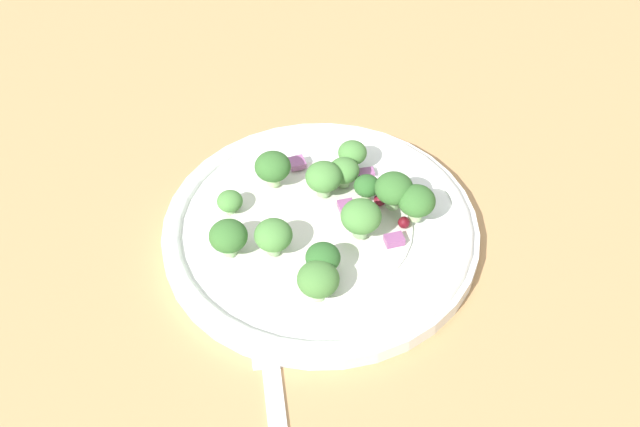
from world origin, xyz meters
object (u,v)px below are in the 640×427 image
broccoli_floret_2 (367,186)px  broccoli_floret_1 (417,202)px  plate (320,230)px  fork (278,427)px  broccoli_floret_0 (273,236)px

broccoli_floret_2 → broccoli_floret_1: bearing=-71.1°
plate → broccoli_floret_2: 4.82cm
broccoli_floret_1 → plate: bearing=143.2°
fork → plate: bearing=39.5°
broccoli_floret_0 → broccoli_floret_1: (9.88, -4.39, 0.16)cm
plate → broccoli_floret_1: 7.50cm
broccoli_floret_0 → plate: bearing=-2.2°
broccoli_floret_1 → broccoli_floret_2: size_ratio=1.39×
plate → fork: plate is taller
broccoli_floret_1 → fork: size_ratio=0.17×
plate → broccoli_floret_1: (5.66, -4.23, 2.53)cm
broccoli_floret_1 → fork: 19.42cm
broccoli_floret_0 → fork: size_ratio=0.17×
plate → fork: size_ratio=1.43×
plate → broccoli_floret_0: bearing=177.8°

